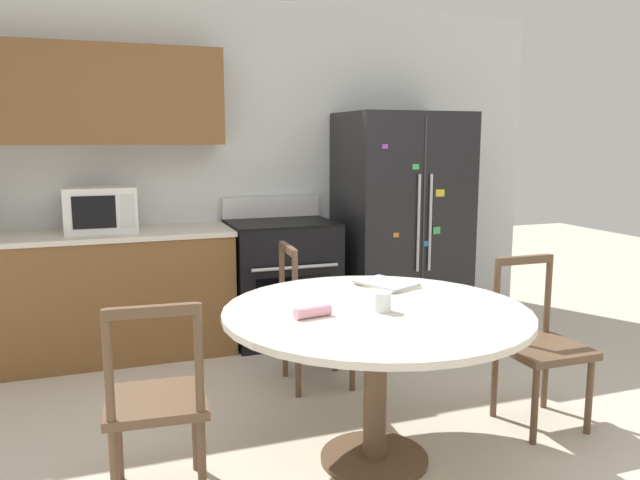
# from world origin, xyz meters

# --- Properties ---
(back_wall) EXTENTS (5.20, 0.44, 2.60)m
(back_wall) POSITION_xyz_m (-0.31, 2.59, 1.44)
(back_wall) COLOR silver
(back_wall) RESTS_ON ground_plane
(kitchen_counter) EXTENTS (2.03, 0.64, 0.90)m
(kitchen_counter) POSITION_xyz_m (-1.20, 2.29, 0.45)
(kitchen_counter) COLOR brown
(kitchen_counter) RESTS_ON ground_plane
(refrigerator) EXTENTS (0.95, 0.76, 1.75)m
(refrigerator) POSITION_xyz_m (1.21, 2.21, 0.87)
(refrigerator) COLOR black
(refrigerator) RESTS_ON ground_plane
(oven_range) EXTENTS (0.79, 0.68, 1.08)m
(oven_range) POSITION_xyz_m (0.22, 2.26, 0.47)
(oven_range) COLOR black
(oven_range) RESTS_ON ground_plane
(microwave) EXTENTS (0.48, 0.35, 0.31)m
(microwave) POSITION_xyz_m (-1.08, 2.31, 1.06)
(microwave) COLOR white
(microwave) RESTS_ON kitchen_counter
(dining_table) EXTENTS (1.43, 1.43, 0.76)m
(dining_table) POSITION_xyz_m (0.10, 0.29, 0.64)
(dining_table) COLOR beige
(dining_table) RESTS_ON ground_plane
(dining_chair_right) EXTENTS (0.42, 0.42, 0.90)m
(dining_chair_right) POSITION_xyz_m (1.10, 0.37, 0.43)
(dining_chair_right) COLOR brown
(dining_chair_right) RESTS_ON ground_plane
(dining_chair_far) EXTENTS (0.44, 0.44, 0.90)m
(dining_chair_far) POSITION_xyz_m (0.14, 1.30, 0.43)
(dining_chair_far) COLOR brown
(dining_chair_far) RESTS_ON ground_plane
(dining_chair_left) EXTENTS (0.45, 0.45, 0.90)m
(dining_chair_left) POSITION_xyz_m (-0.91, 0.31, 0.43)
(dining_chair_left) COLOR brown
(dining_chair_left) RESTS_ON ground_plane
(candle_glass) EXTENTS (0.08, 0.08, 0.09)m
(candle_glass) POSITION_xyz_m (0.10, 0.24, 0.80)
(candle_glass) COLOR silver
(candle_glass) RESTS_ON dining_table
(folded_napkin) EXTENTS (0.18, 0.08, 0.05)m
(folded_napkin) POSITION_xyz_m (-0.23, 0.26, 0.78)
(folded_napkin) COLOR pink
(folded_napkin) RESTS_ON dining_table
(mail_stack) EXTENTS (0.32, 0.36, 0.02)m
(mail_stack) POSITION_xyz_m (0.34, 0.68, 0.77)
(mail_stack) COLOR white
(mail_stack) RESTS_ON dining_table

